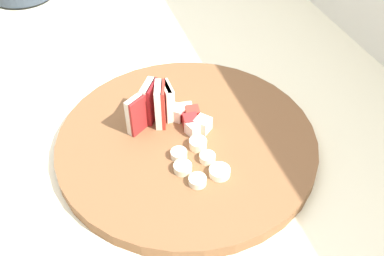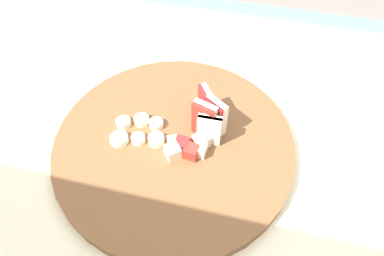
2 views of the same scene
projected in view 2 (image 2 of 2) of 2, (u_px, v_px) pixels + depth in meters
name	position (u px, v px, depth m)	size (l,w,h in m)	color
tiled_countertop	(215.00, 248.00, 0.91)	(1.55, 0.84, 0.93)	beige
cutting_board	(174.00, 145.00, 0.55)	(0.38, 0.38, 0.02)	brown
apple_wedge_fan	(209.00, 118.00, 0.53)	(0.06, 0.07, 0.07)	#A32323
apple_dice_pile	(192.00, 143.00, 0.52)	(0.08, 0.10, 0.02)	#A32323
banana_slice_rows	(139.00, 131.00, 0.54)	(0.09, 0.07, 0.01)	white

